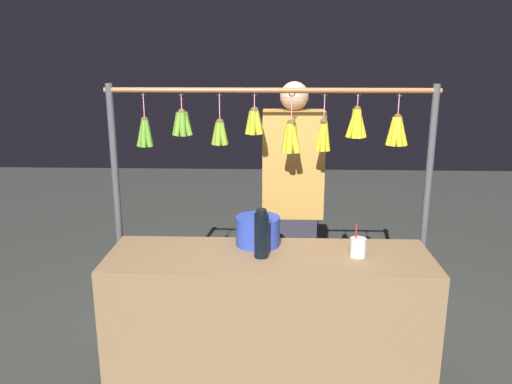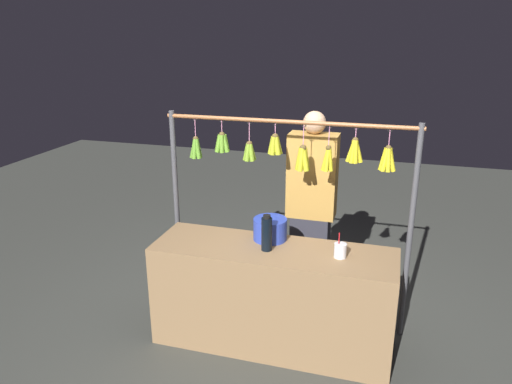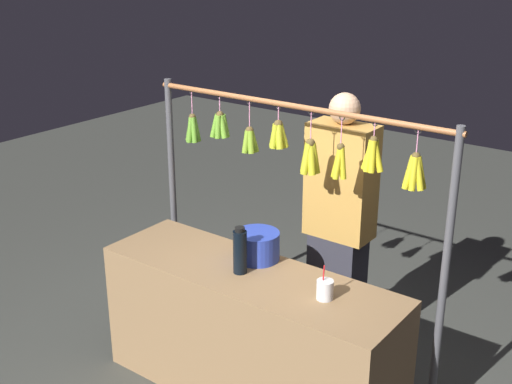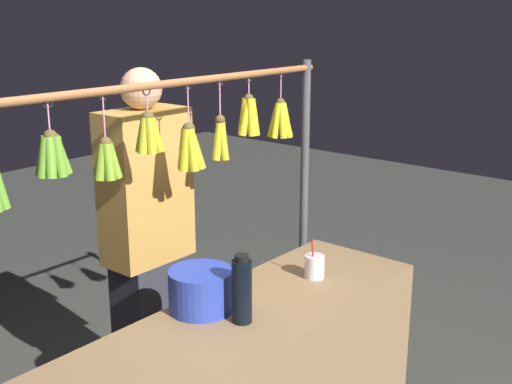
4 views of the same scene
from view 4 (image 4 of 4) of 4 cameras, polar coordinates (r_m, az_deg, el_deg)
name	(u,v)px [view 4 (image 4 of 4)]	position (r m, az deg, el deg)	size (l,w,h in m)	color
display_rack	(172,185)	(2.75, -7.37, 0.65)	(2.00, 0.13, 1.74)	#4C4C51
water_bottle	(242,290)	(2.53, -1.24, -8.55)	(0.08, 0.08, 0.28)	black
blue_bucket	(201,290)	(2.65, -4.83, -8.52)	(0.26, 0.26, 0.17)	#2C43B5
drink_cup	(315,267)	(2.97, 5.16, -6.49)	(0.09, 0.09, 0.19)	silver
vendor_person	(149,252)	(3.19, -9.33, -5.22)	(0.41, 0.22, 1.74)	#2D2D38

